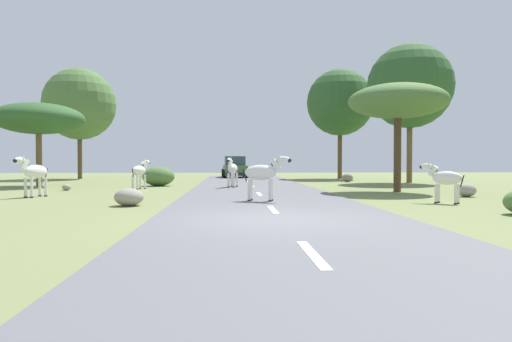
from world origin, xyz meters
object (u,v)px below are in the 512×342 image
at_px(tree_4, 39,119).
at_px(bush_1, 158,176).
at_px(zebra_1, 140,171).
at_px(rock_0, 67,187).
at_px(rock_2, 347,178).
at_px(tree_0, 410,86).
at_px(rock_4, 129,197).
at_px(tree_7, 340,103).
at_px(zebra_4, 34,172).
at_px(tree_2, 79,104).
at_px(car_0, 235,168).
at_px(rock_3, 466,190).
at_px(zebra_2, 263,173).
at_px(tree_1, 398,102).
at_px(zebra_0, 232,169).
at_px(zebra_3, 445,179).

relative_size(tree_4, bush_1, 2.73).
relative_size(zebra_1, rock_0, 3.65).
bearing_deg(rock_0, zebra_1, 14.59).
bearing_deg(tree_4, rock_2, 13.71).
bearing_deg(tree_0, rock_4, -135.28).
height_order(tree_7, rock_4, tree_7).
distance_m(zebra_4, bush_1, 8.56).
distance_m(tree_0, tree_2, 24.55).
bearing_deg(tree_4, car_0, 48.32).
relative_size(rock_2, rock_3, 1.05).
bearing_deg(car_0, bush_1, 66.99).
xyz_separation_m(tree_4, rock_2, (18.33, 4.47, -3.42)).
bearing_deg(zebra_4, rock_3, -162.51).
height_order(zebra_2, bush_1, zebra_2).
bearing_deg(tree_7, tree_1, -94.31).
xyz_separation_m(zebra_0, tree_7, (8.59, 12.53, 5.06)).
xyz_separation_m(zebra_2, tree_7, (7.60, 20.73, 5.05)).
xyz_separation_m(tree_7, rock_4, (-11.81, -21.65, -5.76)).
xyz_separation_m(zebra_2, rock_2, (6.74, 15.06, -0.70)).
bearing_deg(tree_0, tree_1, -114.96).
xyz_separation_m(tree_1, tree_4, (-18.01, 5.55, -0.35)).
distance_m(tree_4, rock_4, 14.10).
distance_m(zebra_1, tree_1, 12.65).
height_order(tree_0, rock_2, tree_0).
bearing_deg(car_0, zebra_1, 68.80).
bearing_deg(zebra_0, zebra_3, 141.86).
bearing_deg(bush_1, rock_0, -135.29).
distance_m(zebra_2, car_0, 22.79).
relative_size(zebra_0, tree_0, 0.18).
relative_size(tree_7, rock_4, 9.34).
bearing_deg(bush_1, tree_4, 179.17).
height_order(car_0, tree_7, tree_7).
relative_size(bush_1, rock_0, 4.29).
distance_m(car_0, tree_7, 10.03).
relative_size(tree_1, rock_4, 5.21).
height_order(tree_1, bush_1, tree_1).
distance_m(zebra_1, tree_0, 17.74).
xyz_separation_m(zebra_0, tree_4, (-10.60, 2.38, 2.72)).
bearing_deg(zebra_0, tree_4, 1.40).
xyz_separation_m(zebra_0, car_0, (0.26, 14.58, -0.13)).
height_order(tree_1, rock_3, tree_1).
height_order(zebra_4, tree_7, tree_7).
xyz_separation_m(car_0, tree_1, (7.15, -17.74, 3.19)).
bearing_deg(tree_1, zebra_1, 167.62).
bearing_deg(rock_3, zebra_0, 145.21).
xyz_separation_m(tree_1, rock_4, (-10.62, -5.96, -3.77)).
xyz_separation_m(rock_3, rock_4, (-12.20, -2.89, 0.01)).
distance_m(tree_0, bush_1, 16.70).
bearing_deg(rock_4, car_0, 81.67).
relative_size(zebra_4, tree_2, 0.19).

